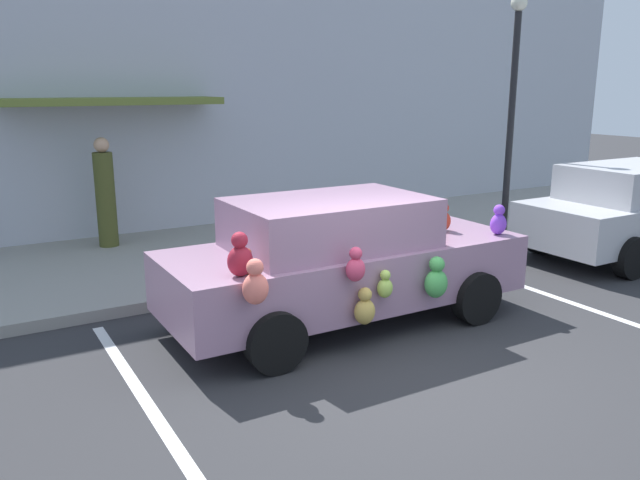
% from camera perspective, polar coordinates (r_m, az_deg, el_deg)
% --- Properties ---
extents(ground_plane, '(60.00, 60.00, 0.00)m').
position_cam_1_polar(ground_plane, '(6.50, 6.86, -11.91)').
color(ground_plane, '#2D2D30').
extents(sidewalk, '(24.00, 4.00, 0.15)m').
position_cam_1_polar(sidewalk, '(10.65, -9.53, -1.34)').
color(sidewalk, gray).
rests_on(sidewalk, ground).
extents(storefront_building, '(24.00, 1.25, 6.40)m').
position_cam_1_polar(storefront_building, '(12.33, -13.87, 15.13)').
color(storefront_building, '#B2B7C1').
rests_on(storefront_building, ground).
extents(parking_stripe_front, '(0.12, 3.60, 0.01)m').
position_cam_1_polar(parking_stripe_front, '(9.34, 19.52, -4.55)').
color(parking_stripe_front, silver).
rests_on(parking_stripe_front, ground).
extents(parking_stripe_rear, '(0.12, 3.60, 0.01)m').
position_cam_1_polar(parking_stripe_rear, '(6.43, -16.12, -12.69)').
color(parking_stripe_rear, silver).
rests_on(parking_stripe_rear, ground).
extents(plush_covered_car, '(4.35, 1.99, 1.54)m').
position_cam_1_polar(plush_covered_car, '(7.52, 1.97, -1.81)').
color(plush_covered_car, gray).
rests_on(plush_covered_car, ground).
extents(parked_sedan_behind, '(4.33, 1.88, 1.54)m').
position_cam_1_polar(parked_sedan_behind, '(11.89, 26.59, 2.49)').
color(parked_sedan_behind, '#B7B7BC').
rests_on(parked_sedan_behind, ground).
extents(teddy_bear_on_sidewalk, '(0.29, 0.24, 0.55)m').
position_cam_1_polar(teddy_bear_on_sidewalk, '(9.56, -4.46, -0.86)').
color(teddy_bear_on_sidewalk, beige).
rests_on(teddy_bear_on_sidewalk, sidewalk).
extents(street_lamp_post, '(0.28, 0.28, 4.17)m').
position_cam_1_polar(street_lamp_post, '(11.91, 16.96, 12.53)').
color(street_lamp_post, black).
rests_on(street_lamp_post, sidewalk).
extents(pedestrian_walking_past, '(0.32, 0.32, 1.83)m').
position_cam_1_polar(pedestrian_walking_past, '(11.21, -18.74, 3.83)').
color(pedestrian_walking_past, '#474C21').
rests_on(pedestrian_walking_past, sidewalk).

